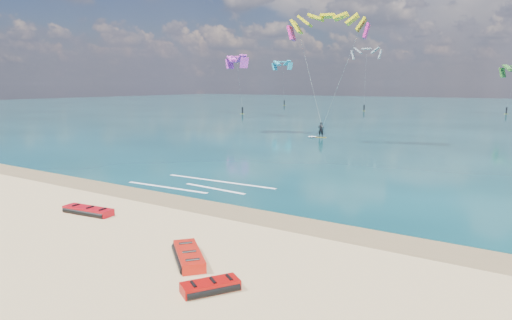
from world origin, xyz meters
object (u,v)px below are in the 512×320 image
at_px(packed_kite_mid, 189,261).
at_px(kitesurfer_main, 325,70).
at_px(packed_kite_left, 88,214).
at_px(packed_kite_right, 210,291).

distance_m(packed_kite_mid, kitesurfer_main, 36.62).
xyz_separation_m(packed_kite_left, packed_kite_right, (10.20, -3.30, 0.00)).
height_order(packed_kite_mid, packed_kite_right, packed_kite_mid).
height_order(packed_kite_mid, kitesurfer_main, kitesurfer_main).
relative_size(packed_kite_left, kitesurfer_main, 0.20).
bearing_deg(packed_kite_left, packed_kite_mid, -19.77).
xyz_separation_m(packed_kite_mid, packed_kite_right, (2.17, -1.48, 0.00)).
bearing_deg(packed_kite_right, packed_kite_mid, 87.83).
height_order(packed_kite_left, packed_kite_right, packed_kite_left).
bearing_deg(packed_kite_left, packed_kite_right, -24.93).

